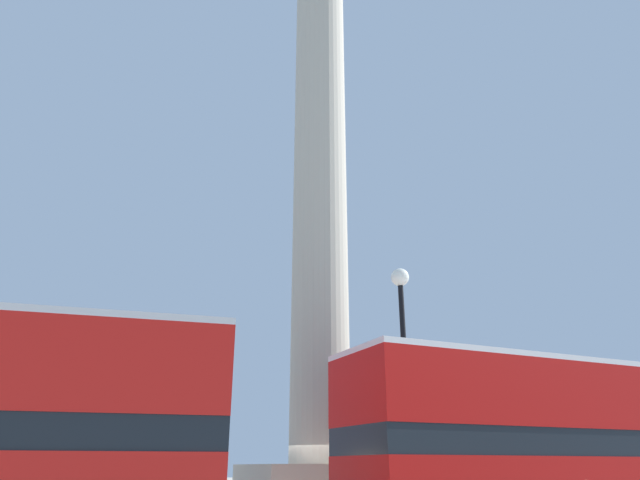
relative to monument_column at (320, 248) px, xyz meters
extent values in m
cylinder|color=#ADA593|center=(0.00, 0.00, 4.04)|extent=(1.89, 1.89, 21.79)
cube|color=black|center=(3.72, -5.99, -6.45)|extent=(10.98, 3.03, 0.55)
cube|color=#A80F0C|center=(3.72, -5.99, -5.47)|extent=(10.99, 3.08, 1.41)
cube|color=silver|center=(3.72, -5.99, -4.70)|extent=(10.99, 3.08, 0.12)
cone|color=brown|center=(-8.09, 2.56, -4.14)|extent=(1.01, 0.59, 1.09)
cylinder|color=brown|center=(-9.20, 2.53, -3.64)|extent=(0.36, 0.36, 0.90)
sphere|color=brown|center=(-9.20, 2.53, -3.05)|extent=(0.28, 0.28, 0.28)
cylinder|color=brown|center=(-8.46, 2.83, -5.71)|extent=(0.20, 0.20, 1.17)
cylinder|color=brown|center=(-8.45, 2.26, -5.71)|extent=(0.20, 0.20, 1.17)
cylinder|color=black|center=(0.63, -4.26, -5.67)|extent=(0.14, 0.14, 6.35)
sphere|color=white|center=(0.63, -4.26, -2.25)|extent=(0.48, 0.48, 0.48)
camera|label=1|loc=(-6.52, -16.93, -6.92)|focal=32.00mm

